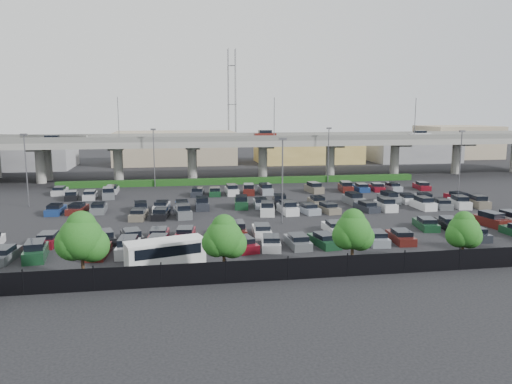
# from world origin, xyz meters

# --- Properties ---
(ground) EXTENTS (280.00, 280.00, 0.00)m
(ground) POSITION_xyz_m (0.00, 0.00, 0.00)
(ground) COLOR black
(overpass) EXTENTS (150.00, 13.00, 15.80)m
(overpass) POSITION_xyz_m (-0.21, 32.01, 6.97)
(overpass) COLOR gray
(overpass) RESTS_ON ground
(hedge) EXTENTS (66.00, 1.60, 1.10)m
(hedge) POSITION_xyz_m (0.00, 25.00, 0.55)
(hedge) COLOR #103712
(hedge) RESTS_ON ground
(fence) EXTENTS (70.00, 0.10, 2.00)m
(fence) POSITION_xyz_m (-0.05, -28.00, 0.90)
(fence) COLOR black
(fence) RESTS_ON ground
(tree_row) EXTENTS (65.07, 3.66, 5.94)m
(tree_row) POSITION_xyz_m (0.70, -26.53, 3.52)
(tree_row) COLOR #332316
(tree_row) RESTS_ON ground
(shuttle_bus) EXTENTS (7.31, 4.23, 2.22)m
(shuttle_bus) POSITION_xyz_m (-13.75, -22.24, 1.21)
(shuttle_bus) COLOR silver
(shuttle_bus) RESTS_ON ground
(parked_cars) EXTENTS (63.04, 41.55, 1.67)m
(parked_cars) POSITION_xyz_m (0.15, -3.54, 0.62)
(parked_cars) COLOR navy
(parked_cars) RESTS_ON ground
(light_poles) EXTENTS (66.90, 48.38, 10.30)m
(light_poles) POSITION_xyz_m (-4.13, 2.00, 6.24)
(light_poles) COLOR #525257
(light_poles) RESTS_ON ground
(distant_buildings) EXTENTS (138.00, 24.00, 9.00)m
(distant_buildings) POSITION_xyz_m (12.38, 61.81, 3.74)
(distant_buildings) COLOR gray
(distant_buildings) RESTS_ON ground
(comm_tower) EXTENTS (2.40, 2.40, 30.00)m
(comm_tower) POSITION_xyz_m (4.00, 74.00, 15.61)
(comm_tower) COLOR #525257
(comm_tower) RESTS_ON ground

